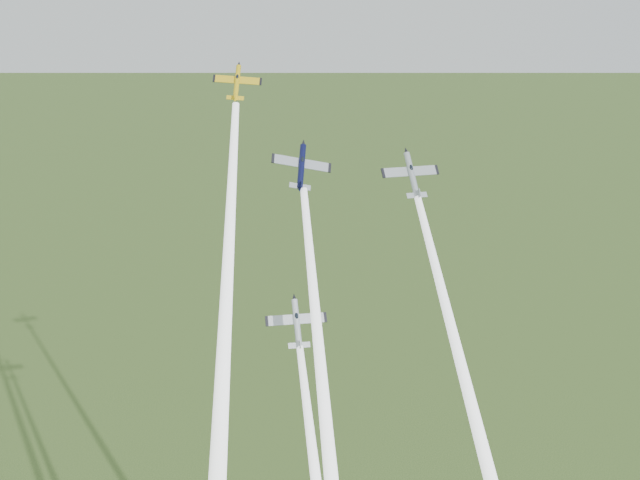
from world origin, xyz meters
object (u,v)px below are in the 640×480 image
Objects in this scene: plane_navy at (302,167)px; plane_yellow at (237,82)px; plane_silver_low at (297,323)px; plane_silver_right at (412,175)px.

plane_yellow is at bearing 143.13° from plane_navy.
plane_yellow reaches higher than plane_silver_low.
plane_silver_low is (-14.75, -7.18, -19.04)m from plane_silver_right.
plane_yellow is 0.81× the size of plane_navy.
plane_navy is 0.96× the size of plane_silver_low.
plane_yellow is 14.27m from plane_navy.
plane_silver_right is (14.57, 1.98, -1.28)m from plane_navy.
plane_silver_low is (8.87, -8.98, -30.70)m from plane_yellow.
plane_navy is at bearing 163.36° from plane_silver_right.
plane_yellow is 26.40m from plane_silver_right.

